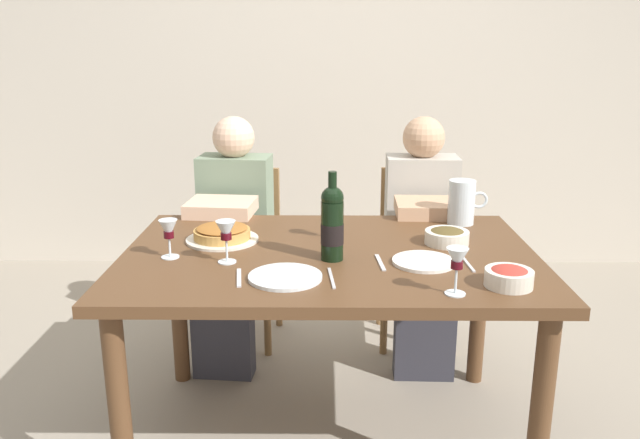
% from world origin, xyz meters
% --- Properties ---
extents(ground_plane, '(8.00, 8.00, 0.00)m').
position_xyz_m(ground_plane, '(0.00, 0.00, 0.00)').
color(ground_plane, gray).
extents(back_wall, '(8.00, 0.10, 2.80)m').
position_xyz_m(back_wall, '(0.00, 2.08, 1.40)').
color(back_wall, beige).
rests_on(back_wall, ground).
extents(dining_table, '(1.50, 1.00, 0.76)m').
position_xyz_m(dining_table, '(0.00, 0.00, 0.67)').
color(dining_table, brown).
rests_on(dining_table, ground).
extents(wine_bottle, '(0.08, 0.08, 0.31)m').
position_xyz_m(wine_bottle, '(0.01, -0.08, 0.89)').
color(wine_bottle, black).
rests_on(wine_bottle, dining_table).
extents(water_pitcher, '(0.16, 0.11, 0.19)m').
position_xyz_m(water_pitcher, '(0.55, 0.38, 0.84)').
color(water_pitcher, silver).
rests_on(water_pitcher, dining_table).
extents(baked_tart, '(0.28, 0.28, 0.06)m').
position_xyz_m(baked_tart, '(-0.41, 0.13, 0.79)').
color(baked_tart, silver).
rests_on(baked_tart, dining_table).
extents(salad_bowl, '(0.15, 0.15, 0.06)m').
position_xyz_m(salad_bowl, '(0.56, -0.33, 0.79)').
color(salad_bowl, silver).
rests_on(salad_bowl, dining_table).
extents(olive_bowl, '(0.17, 0.17, 0.06)m').
position_xyz_m(olive_bowl, '(0.45, 0.10, 0.79)').
color(olive_bowl, silver).
rests_on(olive_bowl, dining_table).
extents(wine_glass_left_diner, '(0.07, 0.07, 0.14)m').
position_xyz_m(wine_glass_left_diner, '(-0.57, -0.07, 0.86)').
color(wine_glass_left_diner, silver).
rests_on(wine_glass_left_diner, dining_table).
extents(wine_glass_right_diner, '(0.07, 0.07, 0.15)m').
position_xyz_m(wine_glass_right_diner, '(0.38, -0.40, 0.87)').
color(wine_glass_right_diner, silver).
rests_on(wine_glass_right_diner, dining_table).
extents(wine_glass_centre, '(0.07, 0.07, 0.15)m').
position_xyz_m(wine_glass_centre, '(-0.36, -0.12, 0.87)').
color(wine_glass_centre, silver).
rests_on(wine_glass_centre, dining_table).
extents(wine_glass_spare, '(0.07, 0.07, 0.14)m').
position_xyz_m(wine_glass_spare, '(0.01, 0.17, 0.86)').
color(wine_glass_spare, silver).
rests_on(wine_glass_spare, dining_table).
extents(dinner_plate_left_setting, '(0.24, 0.24, 0.01)m').
position_xyz_m(dinner_plate_left_setting, '(-0.14, -0.27, 0.77)').
color(dinner_plate_left_setting, silver).
rests_on(dinner_plate_left_setting, dining_table).
extents(dinner_plate_right_setting, '(0.22, 0.22, 0.01)m').
position_xyz_m(dinner_plate_right_setting, '(0.33, -0.12, 0.77)').
color(dinner_plate_right_setting, white).
rests_on(dinner_plate_right_setting, dining_table).
extents(fork_left_setting, '(0.03, 0.16, 0.00)m').
position_xyz_m(fork_left_setting, '(-0.29, -0.27, 0.76)').
color(fork_left_setting, silver).
rests_on(fork_left_setting, dining_table).
extents(knife_left_setting, '(0.03, 0.18, 0.00)m').
position_xyz_m(knife_left_setting, '(0.01, -0.27, 0.76)').
color(knife_left_setting, silver).
rests_on(knife_left_setting, dining_table).
extents(knife_right_setting, '(0.02, 0.18, 0.00)m').
position_xyz_m(knife_right_setting, '(0.48, -0.12, 0.76)').
color(knife_right_setting, silver).
rests_on(knife_right_setting, dining_table).
extents(spoon_right_setting, '(0.03, 0.16, 0.00)m').
position_xyz_m(spoon_right_setting, '(0.18, -0.12, 0.76)').
color(spoon_right_setting, silver).
rests_on(spoon_right_setting, dining_table).
extents(chair_left, '(0.44, 0.44, 0.87)m').
position_xyz_m(chair_left, '(-0.44, 0.92, 0.50)').
color(chair_left, olive).
rests_on(chair_left, ground).
extents(diner_left, '(0.37, 0.53, 1.16)m').
position_xyz_m(diner_left, '(-0.46, 0.68, 0.62)').
color(diner_left, gray).
rests_on(diner_left, ground).
extents(chair_right, '(0.41, 0.41, 0.87)m').
position_xyz_m(chair_right, '(0.45, 0.92, 0.50)').
color(chair_right, olive).
rests_on(chair_right, ground).
extents(diner_right, '(0.35, 0.51, 1.16)m').
position_xyz_m(diner_right, '(0.45, 0.68, 0.62)').
color(diner_right, '#B7B2A8').
rests_on(diner_right, ground).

